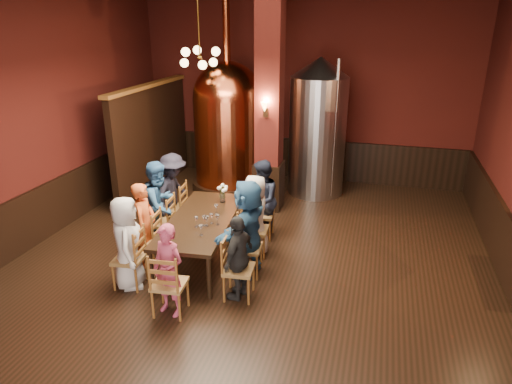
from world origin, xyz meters
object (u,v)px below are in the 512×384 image
(dining_table, at_px, (201,222))
(person_2, at_px, (160,205))
(person_0, at_px, (127,243))
(rose_vase, at_px, (222,190))
(person_1, at_px, (145,225))
(copper_kettle, at_px, (228,125))
(steel_vessel, at_px, (318,128))

(dining_table, relative_size, person_2, 1.57)
(person_0, bearing_deg, rose_vase, -50.70)
(person_1, height_order, person_2, person_2)
(person_1, bearing_deg, dining_table, -71.82)
(dining_table, bearing_deg, person_2, 158.78)
(copper_kettle, bearing_deg, person_1, -92.17)
(rose_vase, bearing_deg, copper_kettle, 106.15)
(person_0, bearing_deg, steel_vessel, -49.68)
(dining_table, bearing_deg, person_1, -158.78)
(dining_table, bearing_deg, person_0, -130.36)
(dining_table, xyz_separation_m, steel_vessel, (1.36, 3.70, 0.85))
(dining_table, xyz_separation_m, person_0, (-0.76, -1.07, 0.04))
(dining_table, distance_m, steel_vessel, 4.04)
(person_1, relative_size, person_2, 0.90)
(steel_vessel, xyz_separation_m, rose_vase, (-1.26, -2.93, -0.57))
(steel_vessel, bearing_deg, copper_kettle, -172.66)
(dining_table, relative_size, steel_vessel, 0.80)
(person_1, bearing_deg, copper_kettle, -10.40)
(person_1, distance_m, steel_vessel, 4.72)
(person_2, relative_size, rose_vase, 4.69)
(person_2, relative_size, copper_kettle, 0.38)
(steel_vessel, bearing_deg, person_0, -113.91)
(dining_table, height_order, rose_vase, rose_vase)
(person_0, xyz_separation_m, rose_vase, (0.86, 1.85, 0.25))
(person_0, distance_m, person_2, 1.33)
(person_1, xyz_separation_m, copper_kettle, (0.15, 3.85, 0.82))
(dining_table, height_order, copper_kettle, copper_kettle)
(copper_kettle, bearing_deg, dining_table, -78.97)
(person_0, distance_m, steel_vessel, 5.29)
(person_0, xyz_separation_m, steel_vessel, (2.12, 4.78, 0.82))
(person_0, height_order, person_1, person_0)
(dining_table, distance_m, person_0, 1.31)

